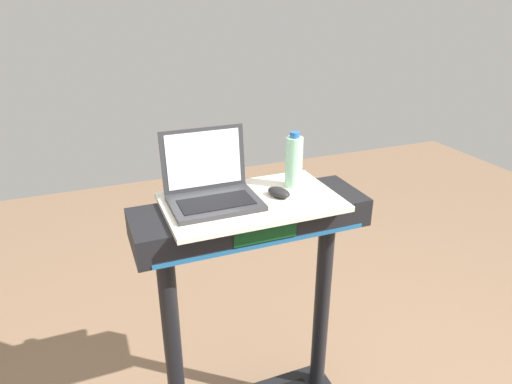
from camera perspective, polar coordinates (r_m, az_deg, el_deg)
The scene contains 4 objects.
desk_board at distance 1.71m, azimuth -0.62°, elevation -1.21°, with size 0.65×0.40×0.02m, color beige.
laptop at distance 1.68m, azimuth -5.61°, elevation 0.52°, with size 0.32×0.27×0.25m.
computer_mouse at distance 1.73m, azimuth 2.87°, elevation -0.03°, with size 0.06×0.10×0.03m, color black.
water_bottle at distance 1.79m, azimuth 4.76°, elevation 3.83°, with size 0.07×0.07×0.22m.
Camera 1 is at (-0.56, -0.75, 1.90)m, focal length 32.01 mm.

